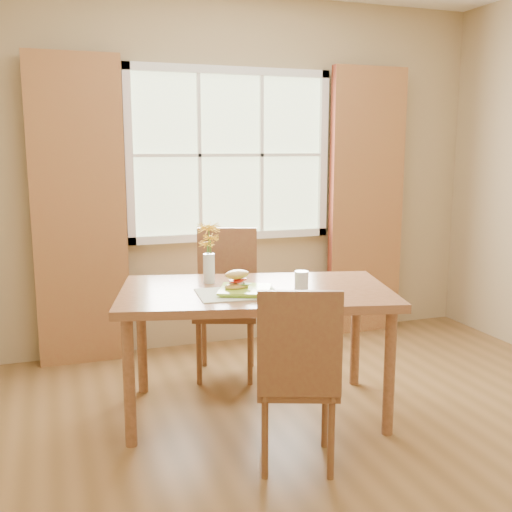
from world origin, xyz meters
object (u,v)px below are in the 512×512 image
at_px(dining_table, 256,302).
at_px(chair_near, 298,371).
at_px(croissant_sandwich, 237,280).
at_px(flower_vase, 209,247).
at_px(chair_far, 227,295).
at_px(water_glass, 301,282).

xyz_separation_m(dining_table, chair_near, (-0.03, -0.70, -0.17)).
xyz_separation_m(chair_near, croissant_sandwich, (-0.10, 0.63, 0.32)).
bearing_deg(flower_vase, croissant_sandwich, -74.92).
bearing_deg(flower_vase, chair_near, -78.84).
bearing_deg(chair_far, chair_near, -72.29).
bearing_deg(chair_near, croissant_sandwich, 119.50).
relative_size(chair_near, flower_vase, 2.55).
distance_m(chair_near, flower_vase, 1.06).
bearing_deg(croissant_sandwich, dining_table, 8.02).
height_order(chair_near, chair_far, chair_far).
distance_m(chair_near, croissant_sandwich, 0.72).
bearing_deg(chair_near, chair_far, 107.89).
relative_size(chair_far, water_glass, 8.52).
height_order(chair_near, croissant_sandwich, chair_near).
height_order(dining_table, croissant_sandwich, croissant_sandwich).
xyz_separation_m(croissant_sandwich, flower_vase, (-0.08, 0.30, 0.14)).
height_order(chair_near, flower_vase, flower_vase).
bearing_deg(croissant_sandwich, chair_near, -97.79).
xyz_separation_m(chair_far, flower_vase, (-0.24, -0.46, 0.42)).
bearing_deg(flower_vase, chair_far, 62.19).
xyz_separation_m(dining_table, flower_vase, (-0.21, 0.24, 0.30)).
height_order(chair_far, flower_vase, flower_vase).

